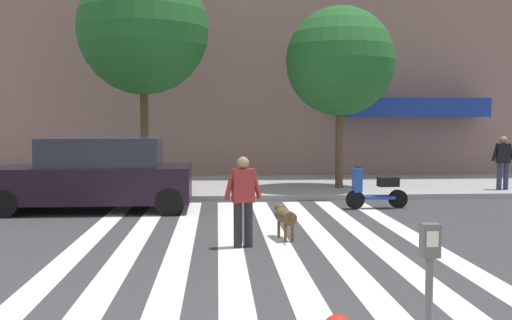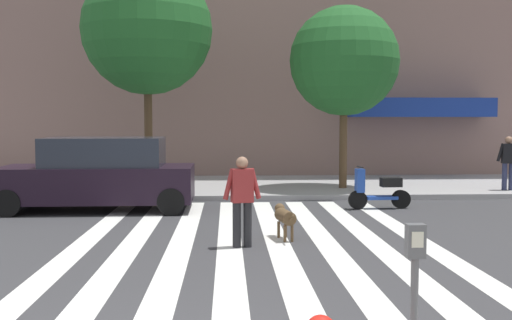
{
  "view_description": "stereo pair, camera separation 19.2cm",
  "coord_description": "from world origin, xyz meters",
  "px_view_note": "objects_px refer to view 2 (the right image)",
  "views": [
    {
      "loc": [
        0.77,
        -4.8,
        2.3
      ],
      "look_at": [
        1.53,
        6.62,
        1.51
      ],
      "focal_mm": 41.13,
      "sensor_mm": 36.0,
      "label": 1
    },
    {
      "loc": [
        0.96,
        -4.81,
        2.3
      ],
      "look_at": [
        1.53,
        6.62,
        1.51
      ],
      "focal_mm": 41.13,
      "sensor_mm": 36.0,
      "label": 2
    }
  ],
  "objects_px": {
    "parked_scooter": "(379,190)",
    "dog_on_leash": "(284,216)",
    "parking_meter_second_along": "(415,286)",
    "pedestrian_dog_walker": "(242,196)",
    "street_tree_nearest": "(147,30)",
    "street_tree_middle": "(344,61)",
    "pedestrian_bystander": "(508,160)",
    "parked_car_behind_first": "(100,175)"
  },
  "relations": [
    {
      "from": "street_tree_middle",
      "to": "dog_on_leash",
      "type": "xyz_separation_m",
      "value": [
        -2.55,
        -7.11,
        -3.66
      ]
    },
    {
      "from": "parked_scooter",
      "to": "pedestrian_bystander",
      "type": "distance_m",
      "value": 5.34
    },
    {
      "from": "parking_meter_second_along",
      "to": "dog_on_leash",
      "type": "xyz_separation_m",
      "value": [
        -0.33,
        6.77,
        -0.59
      ]
    },
    {
      "from": "parking_meter_second_along",
      "to": "pedestrian_dog_walker",
      "type": "height_order",
      "value": "pedestrian_dog_walker"
    },
    {
      "from": "street_tree_middle",
      "to": "dog_on_leash",
      "type": "bearing_deg",
      "value": -109.71
    },
    {
      "from": "parking_meter_second_along",
      "to": "parked_scooter",
      "type": "bearing_deg",
      "value": 76.64
    },
    {
      "from": "parking_meter_second_along",
      "to": "pedestrian_bystander",
      "type": "bearing_deg",
      "value": 61.36
    },
    {
      "from": "street_tree_nearest",
      "to": "dog_on_leash",
      "type": "relative_size",
      "value": 6.8
    },
    {
      "from": "dog_on_leash",
      "to": "street_tree_nearest",
      "type": "bearing_deg",
      "value": 116.59
    },
    {
      "from": "dog_on_leash",
      "to": "parked_scooter",
      "type": "bearing_deg",
      "value": 52.74
    },
    {
      "from": "pedestrian_bystander",
      "to": "street_tree_middle",
      "type": "bearing_deg",
      "value": 170.43
    },
    {
      "from": "parked_car_behind_first",
      "to": "street_tree_nearest",
      "type": "height_order",
      "value": "street_tree_nearest"
    },
    {
      "from": "parked_car_behind_first",
      "to": "street_tree_middle",
      "type": "bearing_deg",
      "value": 25.89
    },
    {
      "from": "pedestrian_bystander",
      "to": "dog_on_leash",
      "type": "bearing_deg",
      "value": -139.91
    },
    {
      "from": "parked_car_behind_first",
      "to": "parked_scooter",
      "type": "bearing_deg",
      "value": -0.57
    },
    {
      "from": "parked_scooter",
      "to": "dog_on_leash",
      "type": "relative_size",
      "value": 1.62
    },
    {
      "from": "pedestrian_dog_walker",
      "to": "street_tree_middle",
      "type": "bearing_deg",
      "value": 66.54
    },
    {
      "from": "parking_meter_second_along",
      "to": "parked_car_behind_first",
      "type": "distance_m",
      "value": 11.53
    },
    {
      "from": "parked_scooter",
      "to": "pedestrian_bystander",
      "type": "height_order",
      "value": "pedestrian_bystander"
    },
    {
      "from": "pedestrian_dog_walker",
      "to": "parked_car_behind_first",
      "type": "bearing_deg",
      "value": 128.1
    },
    {
      "from": "parked_scooter",
      "to": "pedestrian_bystander",
      "type": "bearing_deg",
      "value": 29.01
    },
    {
      "from": "street_tree_middle",
      "to": "pedestrian_bystander",
      "type": "distance_m",
      "value": 5.84
    },
    {
      "from": "parking_meter_second_along",
      "to": "dog_on_leash",
      "type": "bearing_deg",
      "value": 92.81
    },
    {
      "from": "parked_car_behind_first",
      "to": "dog_on_leash",
      "type": "height_order",
      "value": "parked_car_behind_first"
    },
    {
      "from": "pedestrian_dog_walker",
      "to": "pedestrian_bystander",
      "type": "relative_size",
      "value": 1.0
    },
    {
      "from": "street_tree_nearest",
      "to": "pedestrian_dog_walker",
      "type": "xyz_separation_m",
      "value": [
        2.68,
        -7.68,
        -4.09
      ]
    },
    {
      "from": "parked_car_behind_first",
      "to": "dog_on_leash",
      "type": "distance_m",
      "value": 5.76
    },
    {
      "from": "street_tree_nearest",
      "to": "dog_on_leash",
      "type": "height_order",
      "value": "street_tree_nearest"
    },
    {
      "from": "street_tree_nearest",
      "to": "parking_meter_second_along",
      "type": "bearing_deg",
      "value": -74.43
    },
    {
      "from": "street_tree_nearest",
      "to": "street_tree_middle",
      "type": "distance_m",
      "value": 6.12
    },
    {
      "from": "pedestrian_dog_walker",
      "to": "pedestrian_bystander",
      "type": "xyz_separation_m",
      "value": [
        8.29,
        6.95,
        0.15
      ]
    },
    {
      "from": "pedestrian_dog_walker",
      "to": "pedestrian_bystander",
      "type": "distance_m",
      "value": 10.82
    },
    {
      "from": "parking_meter_second_along",
      "to": "pedestrian_bystander",
      "type": "height_order",
      "value": "pedestrian_bystander"
    },
    {
      "from": "parking_meter_second_along",
      "to": "parked_car_behind_first",
      "type": "xyz_separation_m",
      "value": [
        -4.65,
        10.56,
        -0.12
      ]
    },
    {
      "from": "dog_on_leash",
      "to": "parked_car_behind_first",
      "type": "bearing_deg",
      "value": 138.8
    },
    {
      "from": "parked_scooter",
      "to": "dog_on_leash",
      "type": "bearing_deg",
      "value": -127.26
    },
    {
      "from": "street_tree_nearest",
      "to": "pedestrian_dog_walker",
      "type": "distance_m",
      "value": 9.1
    },
    {
      "from": "street_tree_middle",
      "to": "street_tree_nearest",
      "type": "bearing_deg",
      "value": -179.02
    },
    {
      "from": "parked_scooter",
      "to": "street_tree_middle",
      "type": "height_order",
      "value": "street_tree_middle"
    },
    {
      "from": "pedestrian_dog_walker",
      "to": "dog_on_leash",
      "type": "relative_size",
      "value": 1.63
    },
    {
      "from": "pedestrian_dog_walker",
      "to": "dog_on_leash",
      "type": "bearing_deg",
      "value": 38.83
    },
    {
      "from": "street_tree_middle",
      "to": "pedestrian_bystander",
      "type": "bearing_deg",
      "value": -9.57
    }
  ]
}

